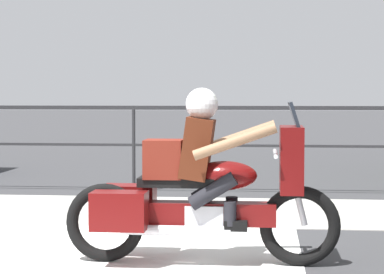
{
  "coord_description": "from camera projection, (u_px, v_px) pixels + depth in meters",
  "views": [
    {
      "loc": [
        2.02,
        -6.18,
        1.53
      ],
      "look_at": [
        1.31,
        0.96,
        1.11
      ],
      "focal_mm": 70.0,
      "sensor_mm": 36.0,
      "label": 1
    }
  ],
  "objects": [
    {
      "name": "ground_plane",
      "position": [
        29.0,
        271.0,
        6.43
      ],
      "size": [
        120.0,
        120.0,
        0.0
      ],
      "primitive_type": "plane",
      "color": "#38383A"
    },
    {
      "name": "fence_railing",
      "position": [
        134.0,
        125.0,
        11.44
      ],
      "size": [
        36.0,
        0.05,
        1.34
      ],
      "color": "#232326",
      "rests_on": "ground"
    },
    {
      "name": "sidewalk_band",
      "position": [
        111.0,
        209.0,
        9.8
      ],
      "size": [
        44.0,
        2.4,
        0.01
      ],
      "primitive_type": "cube",
      "color": "#A8A59E",
      "rests_on": "ground"
    },
    {
      "name": "motorcycle",
      "position": [
        199.0,
        187.0,
        6.65
      ],
      "size": [
        2.46,
        0.76,
        1.58
      ],
      "rotation": [
        0.0,
        0.0,
        -0.06
      ],
      "color": "black",
      "rests_on": "ground"
    }
  ]
}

